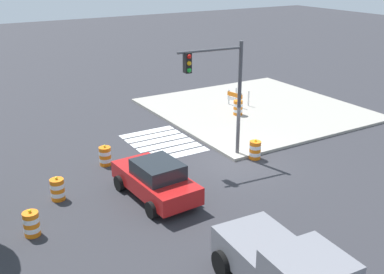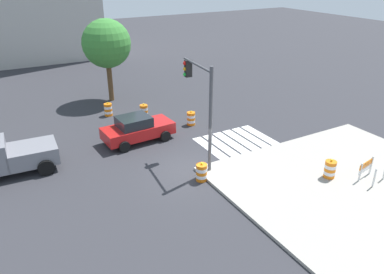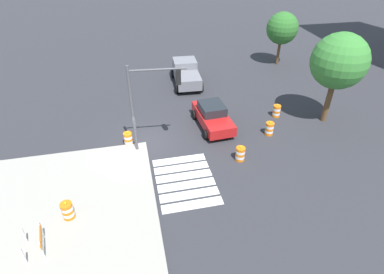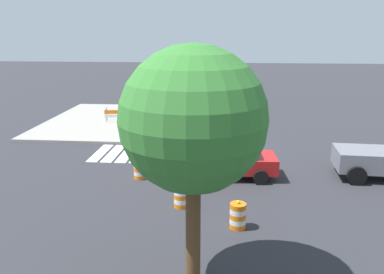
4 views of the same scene
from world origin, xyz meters
name	(u,v)px [view 4 (image 4 of 4)]	position (x,y,z in m)	size (l,w,h in m)	color
ground_plane	(208,147)	(0.00, 0.00, 0.00)	(120.00, 120.00, 0.00)	#2D2D33
sidewalk_corner	(131,121)	(6.00, -6.00, 0.07)	(12.00, 12.00, 0.15)	#9E998E
crosswalk_stripes	(134,154)	(4.00, 1.80, 0.01)	(4.35, 3.20, 0.02)	silver
sports_car	(230,160)	(-1.22, 4.82, 0.81)	(4.40, 2.34, 1.63)	red
traffic_barrel_near_corner	(238,216)	(-1.47, 9.83, 0.45)	(0.56, 0.56, 1.02)	orange
traffic_barrel_crosswalk_end	(181,196)	(0.66, 8.30, 0.45)	(0.56, 0.56, 1.02)	orange
traffic_barrel_median_near	(212,134)	(-0.17, -1.09, 0.45)	(0.56, 0.56, 1.02)	orange
traffic_barrel_median_far	(140,169)	(2.88, 5.42, 0.45)	(0.56, 0.56, 1.02)	orange
traffic_barrel_on_sidewalk	(132,119)	(5.47, -4.21, 0.60)	(0.56, 0.56, 1.02)	orange
construction_barricade	(114,114)	(7.04, -5.24, 0.72)	(1.36, 0.99, 1.00)	silver
traffic_light_pole	(196,80)	(0.69, 0.53, 3.91)	(0.53, 3.28, 5.50)	#4C4C51
street_tree_streetside_near	(193,121)	(-0.19, 12.96, 4.47)	(3.68, 3.68, 6.34)	brown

